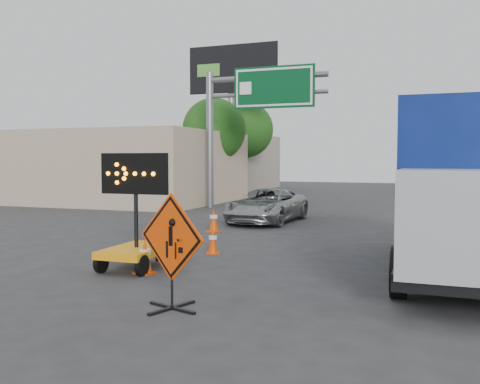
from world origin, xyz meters
The scene contains 15 objects.
ground centered at (0.00, 0.00, 0.00)m, with size 100.00×100.00×0.00m, color #2D2D30.
storefront_left_near centered at (-14.00, 20.00, 2.00)m, with size 14.00×10.00×4.00m, color tan.
storefront_left_far centered at (-15.00, 34.00, 2.20)m, with size 12.00×10.00×4.40m, color #A49988.
highway_gantry centered at (-4.43, 17.96, 5.07)m, with size 6.18×0.38×6.90m.
billboard centered at (-8.35, 25.87, 7.35)m, with size 6.10×0.54×9.85m.
tree_left_near centered at (-8.00, 22.00, 4.16)m, with size 3.71×3.71×6.03m.
tree_left_far centered at (-9.00, 30.00, 4.60)m, with size 4.10×4.10×6.66m.
construction_sign centered at (0.40, 0.89, 1.01)m, with size 1.38×0.99×1.92m.
arrow_board centered at (-1.88, 3.50, 0.59)m, with size 1.64×1.85×2.60m.
pickup_truck centered at (-1.86, 13.03, 0.65)m, with size 2.16×4.69×1.30m, color #9DA0A3.
box_truck centered at (4.89, 5.53, 1.64)m, with size 2.50×7.62×3.61m.
cone_a centered at (-1.44, 3.12, 0.38)m, with size 0.46×0.46×0.75m.
cone_b centered at (-1.43, 4.83, 0.36)m, with size 0.45×0.45×0.71m.
cone_c centered at (-1.05, 5.89, 0.33)m, with size 0.44×0.44×0.66m.
cone_d centered at (-2.69, 9.69, 0.41)m, with size 0.45×0.45×0.82m.
Camera 1 is at (4.50, -6.80, 2.47)m, focal length 40.00 mm.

